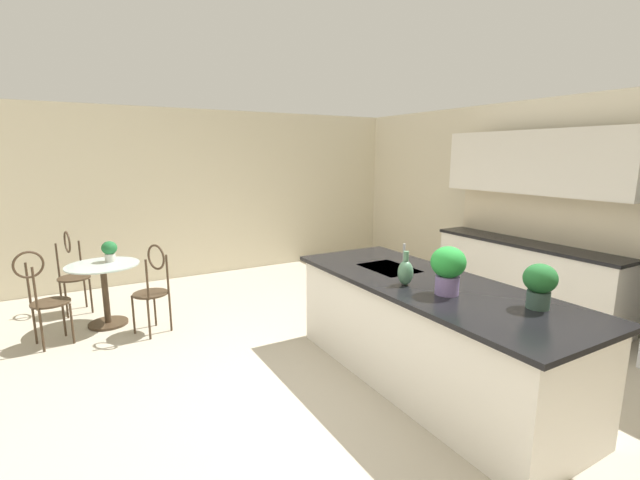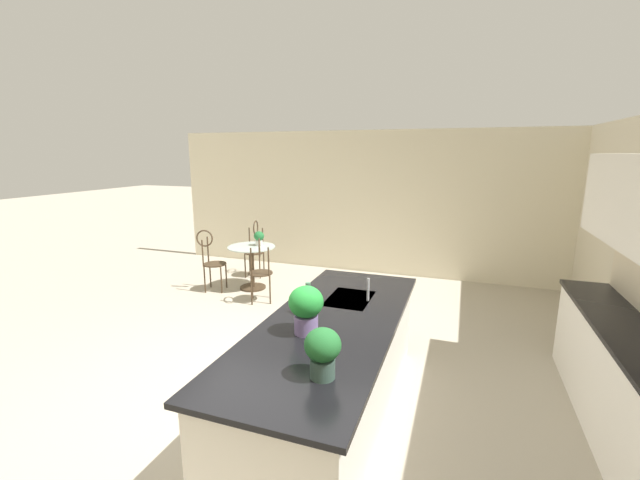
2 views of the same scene
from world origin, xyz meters
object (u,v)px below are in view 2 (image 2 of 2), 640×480
Objects in this scene: chair_by_island at (211,258)px; chair_near_window at (260,267)px; chair_toward_desk at (255,246)px; bistro_table at (252,263)px; potted_plant_on_table at (259,237)px; potted_plant_counter_near at (306,307)px; potted_plant_counter_far at (323,350)px; vase_on_counter at (308,302)px.

chair_near_window is at bearing 77.34° from chair_by_island.
bistro_table is at bearing 24.80° from chair_toward_desk.
potted_plant_on_table is (-0.66, -0.36, 0.31)m from chair_near_window.
potted_plant_counter_near is at bearing 45.04° from chair_by_island.
chair_near_window is 1.07m from chair_by_island.
chair_by_island is at bearing -134.96° from potted_plant_counter_near.
potted_plant_counter_near is (3.85, 2.57, 0.56)m from chair_toward_desk.
potted_plant_counter_far is (3.71, 2.58, 0.66)m from bistro_table.
potted_plant_on_table is 3.92m from potted_plant_counter_near.
potted_plant_counter_near is (-0.55, -0.33, 0.03)m from potted_plant_counter_far.
chair_by_island reaches higher than bistro_table.
potted_plant_counter_near reaches higher than bistro_table.
potted_plant_counter_near is at bearing 35.49° from bistro_table.
chair_by_island is at bearing -102.66° from chair_near_window.
chair_near_window is 3.21m from potted_plant_counter_near.
chair_toward_desk is (-0.70, -0.32, 0.13)m from bistro_table.
potted_plant_on_table is at bearing -146.51° from potted_plant_counter_near.
chair_by_island is at bearing -61.54° from bistro_table.
chair_by_island is 4.24× the size of potted_plant_on_table.
vase_on_counter reaches higher than chair_by_island.
vase_on_counter is (-0.35, -0.12, -0.11)m from potted_plant_counter_near.
chair_toward_desk is at bearing -146.63° from potted_plant_counter_far.
chair_by_island is (0.32, -0.59, 0.13)m from bistro_table.
potted_plant_counter_near is at bearing 19.06° from vase_on_counter.
chair_by_island is 3.71m from vase_on_counter.
chair_by_island is 4.67m from potted_plant_counter_far.
potted_plant_on_table is at bearing 35.02° from chair_toward_desk.
potted_plant_counter_far reaches higher than chair_toward_desk.
chair_near_window is 4.24× the size of potted_plant_on_table.
chair_toward_desk is at bearing -144.98° from potted_plant_on_table.
potted_plant_on_table is at bearing 121.83° from chair_by_island.
potted_plant_counter_far reaches higher than potted_plant_on_table.
chair_near_window is at bearing 39.38° from bistro_table.
chair_toward_desk is (-1.02, 0.27, 0.00)m from chair_by_island.
bistro_table is at bearing -142.81° from vase_on_counter.
chair_near_window is 3.62× the size of vase_on_counter.
bistro_table is at bearing -145.17° from potted_plant_counter_far.
chair_by_island is 0.86m from potted_plant_on_table.
chair_toward_desk is 4.67m from potted_plant_counter_near.
chair_by_island is 2.74× the size of potted_plant_counter_near.
potted_plant_on_table is 0.65× the size of potted_plant_counter_near.
potted_plant_counter_near is (2.60, 1.80, 0.56)m from chair_near_window.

